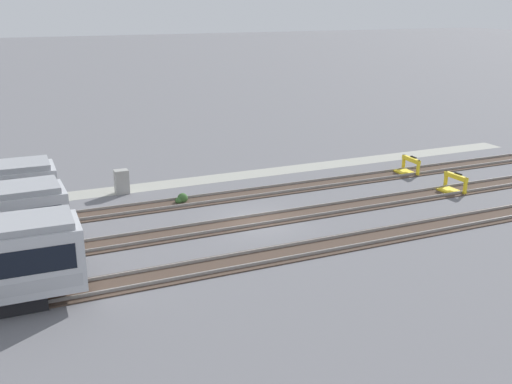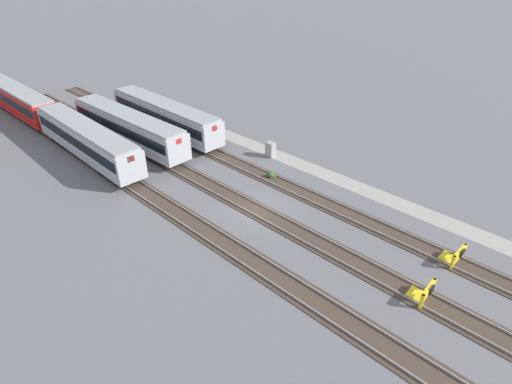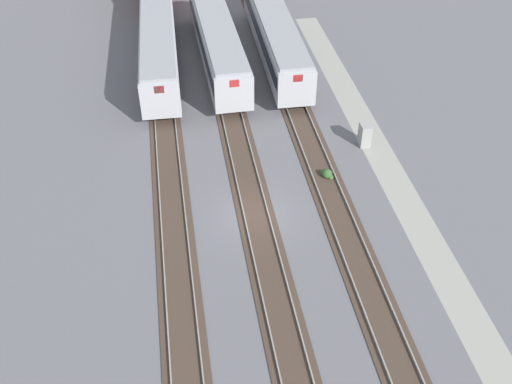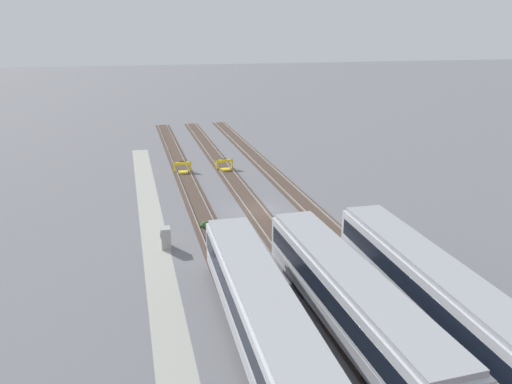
{
  "view_description": "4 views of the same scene",
  "coord_description": "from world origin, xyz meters",
  "px_view_note": "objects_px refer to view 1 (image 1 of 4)",
  "views": [
    {
      "loc": [
        13.08,
        29.68,
        12.18
      ],
      "look_at": [
        0.02,
        0.0,
        1.8
      ],
      "focal_mm": 42.0,
      "sensor_mm": 36.0,
      "label": 1
    },
    {
      "loc": [
        -19.16,
        20.14,
        18.68
      ],
      "look_at": [
        0.02,
        0.0,
        1.8
      ],
      "focal_mm": 28.0,
      "sensor_mm": 36.0,
      "label": 2
    },
    {
      "loc": [
        -26.03,
        4.27,
        23.78
      ],
      "look_at": [
        0.02,
        0.0,
        1.8
      ],
      "focal_mm": 42.0,
      "sensor_mm": 36.0,
      "label": 3
    },
    {
      "loc": [
        40.68,
        -10.55,
        15.48
      ],
      "look_at": [
        0.02,
        0.0,
        1.8
      ],
      "focal_mm": 35.0,
      "sensor_mm": 36.0,
      "label": 4
    }
  ],
  "objects_px": {
    "bumper_stop_near_inner_track": "(453,184)",
    "weed_clump": "(182,199)",
    "bumper_stop_nearest_track": "(408,166)",
    "electrical_cabinet": "(122,182)"
  },
  "relations": [
    {
      "from": "bumper_stop_near_inner_track",
      "to": "weed_clump",
      "type": "xyz_separation_m",
      "value": [
        17.24,
        -5.08,
        -0.27
      ]
    },
    {
      "from": "bumper_stop_nearest_track",
      "to": "bumper_stop_near_inner_track",
      "type": "bearing_deg",
      "value": 89.07
    },
    {
      "from": "electrical_cabinet",
      "to": "bumper_stop_nearest_track",
      "type": "bearing_deg",
      "value": 169.99
    },
    {
      "from": "bumper_stop_nearest_track",
      "to": "weed_clump",
      "type": "relative_size",
      "value": 2.18
    },
    {
      "from": "bumper_stop_nearest_track",
      "to": "bumper_stop_near_inner_track",
      "type": "xyz_separation_m",
      "value": [
        0.08,
        4.88,
        0.0
      ]
    },
    {
      "from": "bumper_stop_near_inner_track",
      "to": "electrical_cabinet",
      "type": "height_order",
      "value": "electrical_cabinet"
    },
    {
      "from": "bumper_stop_near_inner_track",
      "to": "weed_clump",
      "type": "relative_size",
      "value": 2.18
    },
    {
      "from": "electrical_cabinet",
      "to": "weed_clump",
      "type": "distance_m",
      "value": 4.62
    },
    {
      "from": "bumper_stop_near_inner_track",
      "to": "electrical_cabinet",
      "type": "distance_m",
      "value": 22.01
    },
    {
      "from": "bumper_stop_nearest_track",
      "to": "electrical_cabinet",
      "type": "bearing_deg",
      "value": -10.01
    }
  ]
}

